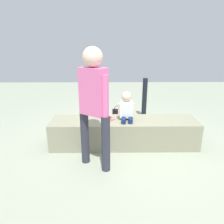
{
  "coord_description": "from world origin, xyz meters",
  "views": [
    {
      "loc": [
        -0.25,
        -3.29,
        1.72
      ],
      "look_at": [
        -0.21,
        -0.31,
        0.71
      ],
      "focal_mm": 33.18,
      "sensor_mm": 36.0,
      "label": 1
    }
  ],
  "objects_px": {
    "child_seated": "(126,108)",
    "gift_bag": "(165,123)",
    "water_bottle_far_side": "(124,126)",
    "handbag_black_leather": "(119,113)",
    "adult_standing": "(94,99)",
    "party_cup_red": "(88,125)",
    "cake_plate": "(109,118)",
    "water_bottle_near_gift": "(102,122)"
  },
  "relations": [
    {
      "from": "cake_plate",
      "to": "party_cup_red",
      "type": "relative_size",
      "value": 2.1
    },
    {
      "from": "cake_plate",
      "to": "child_seated",
      "type": "bearing_deg",
      "value": -5.97
    },
    {
      "from": "child_seated",
      "to": "handbag_black_leather",
      "type": "distance_m",
      "value": 1.48
    },
    {
      "from": "adult_standing",
      "to": "gift_bag",
      "type": "bearing_deg",
      "value": 43.96
    },
    {
      "from": "child_seated",
      "to": "gift_bag",
      "type": "bearing_deg",
      "value": 36.05
    },
    {
      "from": "water_bottle_near_gift",
      "to": "party_cup_red",
      "type": "bearing_deg",
      "value": -166.23
    },
    {
      "from": "cake_plate",
      "to": "water_bottle_near_gift",
      "type": "xyz_separation_m",
      "value": [
        -0.14,
        0.81,
        -0.4
      ]
    },
    {
      "from": "cake_plate",
      "to": "gift_bag",
      "type": "bearing_deg",
      "value": 27.01
    },
    {
      "from": "handbag_black_leather",
      "to": "water_bottle_far_side",
      "type": "bearing_deg",
      "value": -83.58
    },
    {
      "from": "cake_plate",
      "to": "handbag_black_leather",
      "type": "distance_m",
      "value": 1.41
    },
    {
      "from": "child_seated",
      "to": "gift_bag",
      "type": "height_order",
      "value": "child_seated"
    },
    {
      "from": "water_bottle_near_gift",
      "to": "child_seated",
      "type": "bearing_deg",
      "value": -62.42
    },
    {
      "from": "water_bottle_near_gift",
      "to": "cake_plate",
      "type": "bearing_deg",
      "value": -80.24
    },
    {
      "from": "water_bottle_far_side",
      "to": "party_cup_red",
      "type": "height_order",
      "value": "water_bottle_far_side"
    },
    {
      "from": "party_cup_red",
      "to": "gift_bag",
      "type": "bearing_deg",
      "value": -5.64
    },
    {
      "from": "water_bottle_near_gift",
      "to": "handbag_black_leather",
      "type": "bearing_deg",
      "value": 54.26
    },
    {
      "from": "gift_bag",
      "to": "water_bottle_near_gift",
      "type": "height_order",
      "value": "gift_bag"
    },
    {
      "from": "party_cup_red",
      "to": "water_bottle_near_gift",
      "type": "bearing_deg",
      "value": 13.77
    },
    {
      "from": "adult_standing",
      "to": "water_bottle_near_gift",
      "type": "bearing_deg",
      "value": 88.16
    },
    {
      "from": "water_bottle_far_side",
      "to": "handbag_black_leather",
      "type": "distance_m",
      "value": 0.77
    },
    {
      "from": "water_bottle_far_side",
      "to": "party_cup_red",
      "type": "xyz_separation_m",
      "value": [
        -0.75,
        0.17,
        -0.04
      ]
    },
    {
      "from": "child_seated",
      "to": "party_cup_red",
      "type": "xyz_separation_m",
      "value": [
        -0.73,
        0.77,
        -0.62
      ]
    },
    {
      "from": "gift_bag",
      "to": "party_cup_red",
      "type": "height_order",
      "value": "gift_bag"
    },
    {
      "from": "water_bottle_near_gift",
      "to": "handbag_black_leather",
      "type": "distance_m",
      "value": 0.64
    },
    {
      "from": "cake_plate",
      "to": "adult_standing",
      "type": "bearing_deg",
      "value": -104.99
    },
    {
      "from": "water_bottle_far_side",
      "to": "gift_bag",
      "type": "bearing_deg",
      "value": 1.19
    },
    {
      "from": "cake_plate",
      "to": "water_bottle_near_gift",
      "type": "distance_m",
      "value": 0.92
    },
    {
      "from": "cake_plate",
      "to": "water_bottle_far_side",
      "type": "bearing_deg",
      "value": 60.63
    },
    {
      "from": "child_seated",
      "to": "water_bottle_near_gift",
      "type": "distance_m",
      "value": 1.12
    },
    {
      "from": "adult_standing",
      "to": "party_cup_red",
      "type": "xyz_separation_m",
      "value": [
        -0.24,
        1.45,
        -0.96
      ]
    },
    {
      "from": "adult_standing",
      "to": "party_cup_red",
      "type": "distance_m",
      "value": 1.75
    },
    {
      "from": "cake_plate",
      "to": "party_cup_red",
      "type": "height_order",
      "value": "cake_plate"
    },
    {
      "from": "adult_standing",
      "to": "gift_bag",
      "type": "relative_size",
      "value": 5.03
    },
    {
      "from": "gift_bag",
      "to": "water_bottle_far_side",
      "type": "relative_size",
      "value": 1.6
    },
    {
      "from": "adult_standing",
      "to": "gift_bag",
      "type": "xyz_separation_m",
      "value": [
        1.34,
        1.29,
        -0.86
      ]
    },
    {
      "from": "water_bottle_far_side",
      "to": "party_cup_red",
      "type": "distance_m",
      "value": 0.77
    },
    {
      "from": "child_seated",
      "to": "gift_bag",
      "type": "relative_size",
      "value": 1.45
    },
    {
      "from": "adult_standing",
      "to": "water_bottle_far_side",
      "type": "distance_m",
      "value": 1.65
    },
    {
      "from": "child_seated",
      "to": "water_bottle_near_gift",
      "type": "xyz_separation_m",
      "value": [
        -0.44,
        0.85,
        -0.59
      ]
    },
    {
      "from": "gift_bag",
      "to": "water_bottle_near_gift",
      "type": "relative_size",
      "value": 1.84
    },
    {
      "from": "water_bottle_far_side",
      "to": "party_cup_red",
      "type": "bearing_deg",
      "value": 167.01
    },
    {
      "from": "child_seated",
      "to": "party_cup_red",
      "type": "distance_m",
      "value": 1.23
    }
  ]
}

